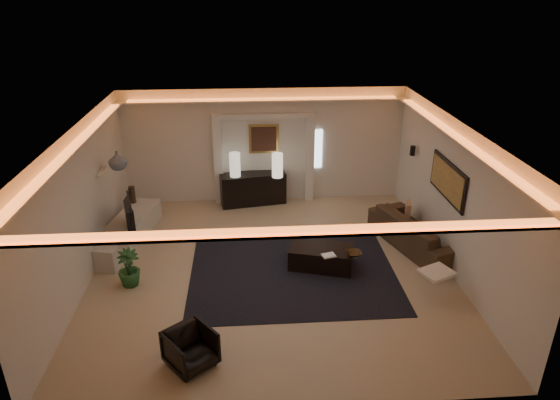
{
  "coord_description": "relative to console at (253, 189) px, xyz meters",
  "views": [
    {
      "loc": [
        -0.44,
        -8.39,
        5.28
      ],
      "look_at": [
        0.2,
        0.6,
        1.25
      ],
      "focal_mm": 31.68,
      "sensor_mm": 36.0,
      "label": 1
    }
  ],
  "objects": [
    {
      "name": "floor",
      "position": [
        0.3,
        -3.25,
        -0.4
      ],
      "size": [
        7.0,
        7.0,
        0.0
      ],
      "primitive_type": "plane",
      "color": "tan",
      "rests_on": "ground"
    },
    {
      "name": "tv",
      "position": [
        -2.68,
        -2.26,
        0.39
      ],
      "size": [
        1.16,
        0.47,
        0.67
      ],
      "primitive_type": "imported",
      "rotation": [
        0.0,
        0.0,
        1.85
      ],
      "color": "black",
      "rests_on": "media_ledge"
    },
    {
      "name": "cove_soffit",
      "position": [
        0.3,
        -3.25,
        2.22
      ],
      "size": [
        7.0,
        7.0,
        0.04
      ],
      "primitive_type": "cube",
      "color": "silver",
      "rests_on": "ceiling"
    },
    {
      "name": "throw_pillow",
      "position": [
        3.45,
        -1.82,
        0.15
      ],
      "size": [
        0.19,
        0.36,
        0.35
      ],
      "primitive_type": "cube",
      "rotation": [
        0.0,
        0.0,
        -0.26
      ],
      "color": "tan",
      "rests_on": "sofa"
    },
    {
      "name": "bowl",
      "position": [
        1.87,
        -3.53,
        0.05
      ],
      "size": [
        0.33,
        0.33,
        0.07
      ],
      "primitive_type": "imported",
      "rotation": [
        0.0,
        0.0,
        0.13
      ],
      "color": "#3B2714",
      "rests_on": "coffee_table"
    },
    {
      "name": "alcove_header",
      "position": [
        0.3,
        0.15,
        1.85
      ],
      "size": [
        2.52,
        0.2,
        0.12
      ],
      "primitive_type": "cube",
      "color": "silver",
      "rests_on": "wall_back"
    },
    {
      "name": "ceiling",
      "position": [
        0.3,
        -3.25,
        2.5
      ],
      "size": [
        7.0,
        7.0,
        0.0
      ],
      "primitive_type": "plane",
      "rotation": [
        3.14,
        0.0,
        0.0
      ],
      "color": "white",
      "rests_on": "ground"
    },
    {
      "name": "daylight_slit",
      "position": [
        1.65,
        0.23,
        0.95
      ],
      "size": [
        0.25,
        0.03,
        1.0
      ],
      "primitive_type": "cube",
      "color": "white",
      "rests_on": "wall_back"
    },
    {
      "name": "art_panel_gold",
      "position": [
        3.75,
        -2.95,
        1.3
      ],
      "size": [
        0.02,
        1.5,
        0.62
      ],
      "primitive_type": "cube",
      "color": "tan",
      "rests_on": "wall_right"
    },
    {
      "name": "wall_left",
      "position": [
        -3.2,
        -3.25,
        1.05
      ],
      "size": [
        0.0,
        7.0,
        7.0
      ],
      "primitive_type": "plane",
      "rotation": [
        1.57,
        0.0,
        1.57
      ],
      "color": "silver",
      "rests_on": "ground"
    },
    {
      "name": "throw_blanket",
      "position": [
        3.16,
        -4.42,
        0.15
      ],
      "size": [
        0.68,
        0.63,
        0.06
      ],
      "primitive_type": "cube",
      "rotation": [
        0.0,
        0.0,
        0.42
      ],
      "color": "#EEE3C2",
      "rests_on": "sofa"
    },
    {
      "name": "lamp_right",
      "position": [
        0.61,
        -0.26,
        0.69
      ],
      "size": [
        0.36,
        0.36,
        0.6
      ],
      "primitive_type": "cylinder",
      "rotation": [
        0.0,
        0.0,
        -0.41
      ],
      "color": "#FDF1CE",
      "rests_on": "console"
    },
    {
      "name": "media_ledge",
      "position": [
        -2.82,
        -1.85,
        -0.18
      ],
      "size": [
        1.18,
        2.67,
        0.49
      ],
      "primitive_type": "cube",
      "rotation": [
        0.0,
        0.0,
        -0.21
      ],
      "color": "beige",
      "rests_on": "ground"
    },
    {
      "name": "sofa",
      "position": [
        3.45,
        -2.52,
        -0.05
      ],
      "size": [
        2.57,
        1.67,
        0.7
      ],
      "primitive_type": "imported",
      "rotation": [
        0.0,
        0.0,
        1.9
      ],
      "color": "black",
      "rests_on": "ground"
    },
    {
      "name": "art_panel_frame",
      "position": [
        3.77,
        -2.95,
        1.3
      ],
      "size": [
        0.04,
        1.64,
        0.74
      ],
      "primitive_type": "cube",
      "color": "black",
      "rests_on": "wall_right"
    },
    {
      "name": "wall_front",
      "position": [
        0.3,
        -6.75,
        1.05
      ],
      "size": [
        7.0,
        0.0,
        7.0
      ],
      "primitive_type": "plane",
      "rotation": [
        -1.57,
        0.0,
        0.0
      ],
      "color": "silver",
      "rests_on": "ground"
    },
    {
      "name": "pilaster_left",
      "position": [
        -0.85,
        0.15,
        0.7
      ],
      "size": [
        0.22,
        0.2,
        2.2
      ],
      "primitive_type": "cube",
      "color": "silver",
      "rests_on": "ground"
    },
    {
      "name": "area_rug",
      "position": [
        0.7,
        -3.45,
        -0.39
      ],
      "size": [
        4.0,
        3.0,
        0.01
      ],
      "primitive_type": "cube",
      "color": "black",
      "rests_on": "ground"
    },
    {
      "name": "console",
      "position": [
        0.0,
        0.0,
        0.0
      ],
      "size": [
        1.7,
        0.78,
        0.82
      ],
      "primitive_type": "cube",
      "rotation": [
        0.0,
        0.0,
        0.17
      ],
      "color": "black",
      "rests_on": "ground"
    },
    {
      "name": "wall_back",
      "position": [
        0.3,
        0.25,
        1.05
      ],
      "size": [
        7.0,
        0.0,
        7.0
      ],
      "primitive_type": "plane",
      "rotation": [
        1.57,
        0.0,
        0.0
      ],
      "color": "silver",
      "rests_on": "ground"
    },
    {
      "name": "pilaster_right",
      "position": [
        1.45,
        0.15,
        0.7
      ],
      "size": [
        0.22,
        0.2,
        2.2
      ],
      "primitive_type": "cube",
      "color": "silver",
      "rests_on": "ground"
    },
    {
      "name": "lamp_left",
      "position": [
        -0.43,
        -0.13,
        0.69
      ],
      "size": [
        0.27,
        0.27,
        0.6
      ],
      "primitive_type": "cylinder",
      "rotation": [
        0.0,
        0.0,
        -0.01
      ],
      "color": "beige",
      "rests_on": "console"
    },
    {
      "name": "wall_niche",
      "position": [
        -3.14,
        -1.85,
        1.25
      ],
      "size": [
        0.1,
        0.55,
        0.04
      ],
      "primitive_type": "cube",
      "color": "silver",
      "rests_on": "wall_left"
    },
    {
      "name": "wall_right",
      "position": [
        3.8,
        -3.25,
        1.05
      ],
      "size": [
        0.0,
        7.0,
        7.0
      ],
      "primitive_type": "plane",
      "rotation": [
        1.57,
        0.0,
        -1.57
      ],
      "color": "silver",
      "rests_on": "ground"
    },
    {
      "name": "figurine",
      "position": [
        -2.85,
        -0.8,
        0.24
      ],
      "size": [
        0.19,
        0.19,
        0.4
      ],
      "primitive_type": "cylinder",
      "rotation": [
        0.0,
        0.0,
        0.31
      ],
      "color": "#3C2B20",
      "rests_on": "media_ledge"
    },
    {
      "name": "painting_canvas",
      "position": [
        0.3,
        0.19,
        1.25
      ],
      "size": [
        0.62,
        0.02,
        0.62
      ],
      "primitive_type": "cube",
      "color": "#4C2D1E",
      "rests_on": "wall_back"
    },
    {
      "name": "coffee_table",
      "position": [
        1.29,
        -3.19,
        -0.2
      ],
      "size": [
        1.38,
        1.0,
        0.46
      ],
      "primitive_type": "cube",
      "rotation": [
        0.0,
        0.0,
        -0.28
      ],
      "color": "black",
      "rests_on": "ground"
    },
    {
      "name": "wall_sconce",
      "position": [
        3.68,
        -1.05,
        1.28
      ],
      "size": [
        0.12,
        0.12,
        0.22
      ],
      "primitive_type": "cylinder",
      "color": "black",
      "rests_on": "wall_right"
    },
    {
      "name": "armchair",
      "position": [
        -1.05,
        -5.81,
        -0.1
      ],
      "size": [
        0.92,
        0.92,
        0.6
      ],
      "primitive_type": "imported",
      "rotation": [
        0.0,
        0.0,
        0.67
      ],
      "color": "#2E251D",
      "rests_on": "ground"
    },
    {
      "name": "painting_frame",
      "position": [
        0.3,
        0.22,
        1.25
      ],
      "size": [
        0.74,
        0.04,
        0.74
      ],
      "primitive_type": "cube",
      "color": "tan",
      "rests_on": "wall_back"
    },
    {
      "name": "magazine",
      "position": [
        1.38,
        -3.53,
        0.02
      ],
      "size": [
        0.29,
        0.24,
        0.03
      ],
      "primitive_type": "cube",
      "rotation": [
        0.0,
        0.0,
        0.25
      ],
      "color": "white",
      "rests_on": "coffee_table"
    },
    {
      "name": "plant",
      "position": [
        -2.39,
        -3.58,
        -0.03
      ],
      "size": [
        0.56,
        0.56,
        0.73
      ],
      "primitive_type": "imported",
      "rotation": [
        0.0,
        0.0,
        0.52
      ],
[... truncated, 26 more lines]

